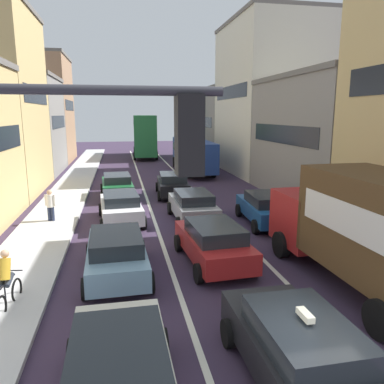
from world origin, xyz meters
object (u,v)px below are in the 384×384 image
Objects in this scene: sedan_right_lane_behind_truck at (266,208)px; hatchback_centre_lane_third at (193,205)px; wagon_left_lane_second at (117,253)px; sedan_left_lane_third at (121,206)px; taxi_centre_lane_front at (299,350)px; coupe_centre_lane_fourth at (173,184)px; sedan_left_lane_front at (119,377)px; pedestrian_near_kerb at (50,204)px; bus_mid_queue_primary at (193,153)px; bus_far_queue_secondary at (145,134)px; removalist_box_truck at (366,226)px; cyclist_on_sidewalk at (7,282)px; sedan_centre_lane_second at (213,242)px; sedan_left_lane_fourth at (117,185)px; traffic_light_pole at (6,250)px.

hatchback_centre_lane_third is at bearing 74.35° from sedan_right_lane_behind_truck.
sedan_left_lane_third is (0.18, 6.32, 0.00)m from wagon_left_lane_second.
coupe_centre_lane_fourth is at bearing -0.83° from taxi_centre_lane_front.
wagon_left_lane_second is (-0.06, 5.94, 0.00)m from sedan_left_lane_front.
taxi_centre_lane_front is at bearing 46.02° from pedestrian_near_kerb.
bus_mid_queue_primary is 1.00× the size of bus_far_queue_secondary.
sedan_left_lane_third is at bearing 37.66° from removalist_box_truck.
sedan_right_lane_behind_truck is (6.80, -1.59, 0.00)m from sedan_left_lane_third.
bus_far_queue_secondary reaches higher than bus_mid_queue_primary.
bus_mid_queue_primary is 13.65m from bus_far_queue_secondary.
sedan_left_lane_front is at bearing 175.65° from sedan_left_lane_third.
wagon_left_lane_second and hatchback_centre_lane_third have the same top height.
wagon_left_lane_second is 35.08m from bus_far_queue_secondary.
bus_mid_queue_primary is (3.34, 27.52, 0.96)m from taxi_centre_lane_front.
cyclist_on_sidewalk is at bearing 126.94° from sedan_right_lane_behind_truck.
bus_mid_queue_primary is (6.69, 27.64, 0.96)m from sedan_left_lane_front.
sedan_centre_lane_second and hatchback_centre_lane_third have the same top height.
sedan_left_lane_front is 0.99× the size of wagon_left_lane_second.
sedan_left_lane_third is 28.79m from bus_far_queue_secondary.
sedan_centre_lane_second is at bearing 175.99° from hatchback_centre_lane_third.
cyclist_on_sidewalk is at bearing 155.76° from sedan_left_lane_third.
sedan_left_lane_third is at bearing -1.01° from sedan_left_lane_front.
sedan_left_lane_fourth is at bearing -1.61° from wagon_left_lane_second.
removalist_box_truck reaches higher than taxi_centre_lane_front.
sedan_centre_lane_second is at bearing -27.50° from sedan_left_lane_front.
taxi_centre_lane_front is at bearing 178.29° from hatchback_centre_lane_third.
bus_mid_queue_primary is at bearing -18.94° from wagon_left_lane_second.
cyclist_on_sidewalk is (-6.15, -2.20, 0.05)m from sedan_centre_lane_second.
wagon_left_lane_second is 0.99× the size of sedan_left_lane_fourth.
coupe_centre_lane_fourth is (-3.69, 14.24, -1.18)m from removalist_box_truck.
pedestrian_near_kerb reaches higher than sedan_right_lane_behind_truck.
cyclist_on_sidewalk is at bearing 119.95° from wagon_left_lane_second.
bus_far_queue_secondary is at bearing -7.09° from wagon_left_lane_second.
wagon_left_lane_second is 2.62× the size of pedestrian_near_kerb.
taxi_centre_lane_front is at bearing 177.12° from sedan_centre_lane_second.
traffic_light_pole is 6.98m from cyclist_on_sidewalk.
removalist_box_truck is at bearing -144.84° from sedan_left_lane_third.
sedan_left_lane_third is 8.60m from cyclist_on_sidewalk.
traffic_light_pole is 14.98m from pedestrian_near_kerb.
taxi_centre_lane_front is (-3.78, -3.48, -1.18)m from removalist_box_truck.
sedan_right_lane_behind_truck is at bearing 0.41° from removalist_box_truck.
removalist_box_truck reaches higher than cyclist_on_sidewalk.
removalist_box_truck is 5.27m from taxi_centre_lane_front.
removalist_box_truck is at bearing -109.76° from wagon_left_lane_second.
sedan_centre_lane_second is 1.02× the size of hatchback_centre_lane_third.
taxi_centre_lane_front is at bearing -151.29° from wagon_left_lane_second.
sedan_left_lane_front is at bearing 177.39° from sedan_left_lane_fourth.
bus_far_queue_secondary reaches higher than taxi_centre_lane_front.
sedan_right_lane_behind_truck is at bearing -106.94° from sedan_left_lane_third.
removalist_box_truck is at bearing -177.09° from bus_mid_queue_primary.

